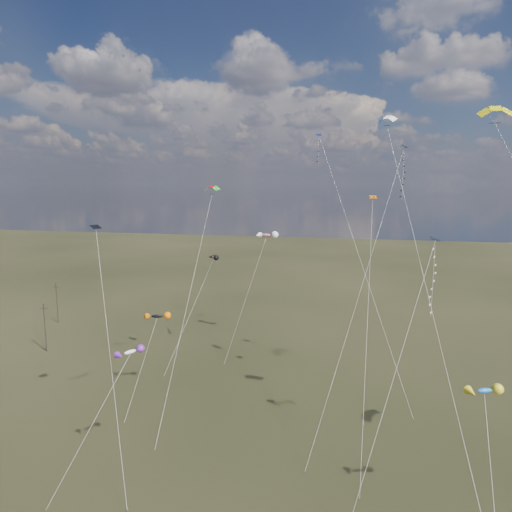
% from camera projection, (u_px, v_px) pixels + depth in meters
% --- Properties ---
extents(utility_pole_near, '(1.40, 0.20, 8.00)m').
position_uv_depth(utility_pole_near, '(45.00, 327.00, 74.21)').
color(utility_pole_near, black).
rests_on(utility_pole_near, ground).
extents(utility_pole_far, '(1.40, 0.20, 8.00)m').
position_uv_depth(utility_pole_far, '(57.00, 303.00, 89.44)').
color(utility_pole_far, black).
rests_on(utility_pole_far, ground).
extents(diamond_black_high, '(9.73, 19.20, 31.77)m').
position_uv_depth(diamond_black_high, '(399.00, 186.00, 54.10)').
color(diamond_black_high, black).
rests_on(diamond_black_high, ground).
extents(diamond_navy_tall, '(13.86, 18.91, 34.60)m').
position_uv_depth(diamond_navy_tall, '(325.00, 167.00, 67.07)').
color(diamond_navy_tall, '#0A144F').
rests_on(diamond_navy_tall, ground).
extents(diamond_black_mid, '(8.98, 11.50, 22.96)m').
position_uv_depth(diamond_black_mid, '(103.00, 289.00, 44.58)').
color(diamond_black_mid, black).
rests_on(diamond_black_mid, ground).
extents(diamond_navy_right, '(7.32, 10.60, 22.55)m').
position_uv_depth(diamond_navy_right, '(430.00, 286.00, 39.76)').
color(diamond_navy_right, '#0F154E').
rests_on(diamond_navy_right, ground).
extents(diamond_orange_center, '(1.07, 17.16, 25.85)m').
position_uv_depth(diamond_orange_center, '(370.00, 275.00, 47.75)').
color(diamond_orange_center, '#C85800').
rests_on(diamond_orange_center, ground).
extents(parafoil_yellow, '(11.44, 24.65, 34.00)m').
position_uv_depth(parafoil_yellow, '(497.00, 110.00, 37.68)').
color(parafoil_yellow, '#D9CA08').
rests_on(parafoil_yellow, ground).
extents(parafoil_blue_white, '(8.43, 27.64, 34.78)m').
position_uv_depth(parafoil_blue_white, '(388.00, 121.00, 49.03)').
color(parafoil_blue_white, '#2053A9').
rests_on(parafoil_blue_white, ground).
extents(parafoil_tricolor, '(2.39, 18.56, 27.31)m').
position_uv_depth(parafoil_tricolor, '(212.00, 188.00, 59.25)').
color(parafoil_tricolor, '#F3EA07').
rests_on(parafoil_tricolor, ground).
extents(novelty_black_orange, '(3.02, 8.19, 11.23)m').
position_uv_depth(novelty_black_orange, '(157.00, 316.00, 57.08)').
color(novelty_black_orange, black).
rests_on(novelty_black_orange, ground).
extents(novelty_orange_black, '(5.21, 12.85, 16.08)m').
position_uv_depth(novelty_orange_black, '(213.00, 258.00, 72.46)').
color(novelty_orange_black, '#C15317').
rests_on(novelty_orange_black, ground).
extents(novelty_white_purple, '(5.90, 7.82, 12.41)m').
position_uv_depth(novelty_white_purple, '(130.00, 353.00, 41.47)').
color(novelty_white_purple, white).
rests_on(novelty_white_purple, ground).
extents(novelty_redwhite_stripe, '(6.34, 11.16, 19.49)m').
position_uv_depth(novelty_redwhite_stripe, '(266.00, 235.00, 74.95)').
color(novelty_redwhite_stripe, red).
rests_on(novelty_redwhite_stripe, ground).
extents(novelty_blue_yellow, '(2.52, 9.12, 12.32)m').
position_uv_depth(novelty_blue_yellow, '(485.00, 391.00, 34.02)').
color(novelty_blue_yellow, blue).
rests_on(novelty_blue_yellow, ground).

